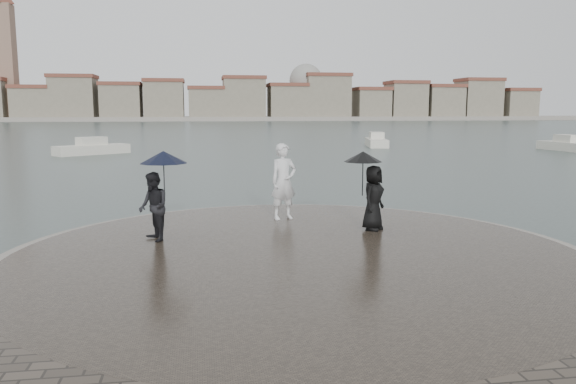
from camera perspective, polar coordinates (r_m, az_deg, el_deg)
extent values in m
plane|color=#2B3835|center=(8.69, 5.04, -14.17)|extent=(400.00, 400.00, 0.00)
cylinder|color=gray|center=(11.88, 0.97, -7.08)|extent=(12.50, 12.50, 0.32)
cylinder|color=#2D261E|center=(11.87, 0.97, -6.98)|extent=(11.90, 11.90, 0.36)
imported|color=silver|center=(15.19, -0.44, 1.07)|extent=(0.87, 0.71, 2.06)
imported|color=black|center=(13.04, -13.51, -1.47)|extent=(0.85, 0.94, 1.57)
cylinder|color=black|center=(13.04, -12.47, 1.07)|extent=(0.02, 0.02, 0.90)
cone|color=black|center=(12.98, -12.54, 3.48)|extent=(1.08, 1.08, 0.28)
imported|color=black|center=(14.01, 8.65, -0.59)|extent=(0.90, 0.93, 1.61)
cylinder|color=black|center=(13.96, 7.59, 1.46)|extent=(0.02, 0.02, 0.90)
cone|color=black|center=(13.91, 7.63, 3.59)|extent=(0.95, 0.95, 0.26)
cube|color=gray|center=(170.81, -8.28, 7.39)|extent=(260.00, 20.00, 1.20)
cube|color=gray|center=(173.99, -24.47, 8.03)|extent=(10.00, 10.00, 9.00)
cube|color=brown|center=(174.09, -24.57, 9.67)|extent=(10.60, 10.60, 1.00)
cube|color=gray|center=(171.42, -20.91, 8.74)|extent=(12.00, 10.00, 12.00)
cube|color=brown|center=(171.65, -21.03, 10.90)|extent=(12.60, 10.60, 1.00)
cube|color=gray|center=(169.23, -16.54, 8.61)|extent=(11.00, 10.00, 10.00)
cube|color=brown|center=(169.37, -16.62, 10.47)|extent=(11.60, 10.60, 1.00)
cube|color=gray|center=(168.09, -12.44, 8.94)|extent=(11.00, 10.00, 11.00)
cube|color=brown|center=(168.28, -12.51, 10.98)|extent=(11.60, 10.60, 1.00)
cube|color=gray|center=(167.80, -8.29, 8.70)|extent=(10.00, 10.00, 9.00)
cube|color=brown|center=(167.91, -8.33, 10.41)|extent=(10.60, 10.60, 1.00)
cube|color=gray|center=(168.30, -4.51, 9.27)|extent=(12.00, 10.00, 12.00)
cube|color=brown|center=(168.53, -4.53, 11.48)|extent=(12.60, 10.60, 1.00)
cube|color=gray|center=(169.79, -0.07, 8.95)|extent=(11.00, 10.00, 10.00)
cube|color=brown|center=(169.93, -0.07, 10.81)|extent=(11.60, 10.60, 1.00)
cube|color=gray|center=(172.05, 3.94, 9.43)|extent=(13.00, 10.00, 13.00)
cube|color=brown|center=(172.32, 3.96, 11.75)|extent=(13.60, 10.60, 1.00)
cube|color=gray|center=(175.65, 8.44, 8.68)|extent=(10.00, 10.00, 9.00)
cube|color=brown|center=(175.75, 8.47, 10.31)|extent=(10.60, 10.60, 1.00)
cube|color=gray|center=(179.22, 11.85, 8.91)|extent=(11.00, 10.00, 11.00)
cube|color=brown|center=(179.39, 11.91, 10.82)|extent=(11.60, 10.60, 1.00)
cube|color=gray|center=(183.77, 15.39, 8.61)|extent=(11.00, 10.00, 10.00)
cube|color=brown|center=(183.91, 15.45, 10.33)|extent=(11.60, 10.60, 1.00)
cube|color=gray|center=(189.00, 18.76, 8.76)|extent=(12.00, 10.00, 12.00)
cube|color=brown|center=(189.20, 18.85, 10.73)|extent=(12.60, 10.60, 1.00)
cube|color=gray|center=(195.31, 22.15, 8.12)|extent=(10.00, 10.00, 9.00)
cube|color=brown|center=(195.40, 22.23, 9.59)|extent=(10.60, 10.60, 1.00)
cube|color=#846654|center=(178.32, -26.73, 11.59)|extent=(5.00, 5.00, 32.00)
sphere|color=gray|center=(172.98, 1.83, 11.26)|extent=(10.00, 10.00, 10.00)
cube|color=beige|center=(44.47, -19.28, 3.95)|extent=(5.34, 4.62, 0.90)
cube|color=beige|center=(44.43, -19.32, 4.72)|extent=(2.32, 2.17, 0.90)
cube|color=beige|center=(51.65, 8.96, 4.87)|extent=(2.65, 5.71, 0.90)
cube|color=beige|center=(51.62, 8.98, 5.54)|extent=(1.57, 2.20, 0.90)
cube|color=beige|center=(51.06, 26.48, 4.06)|extent=(2.10, 5.62, 0.90)
cube|color=beige|center=(51.02, 26.53, 4.73)|extent=(1.38, 2.10, 0.90)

